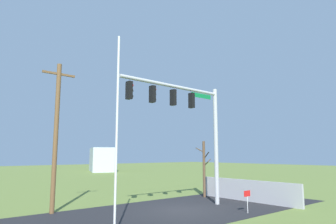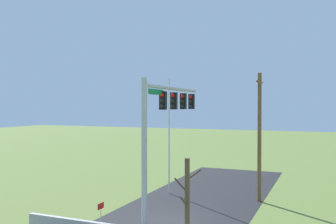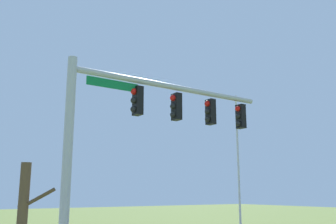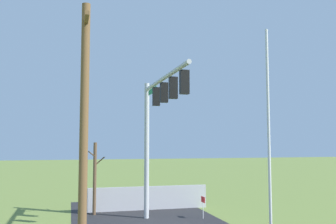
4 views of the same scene
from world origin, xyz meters
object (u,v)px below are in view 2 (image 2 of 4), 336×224
Objects in this scene: utility_pole at (259,135)px; bare_tree at (187,210)px; open_sign at (101,209)px; signal_mast at (164,121)px; flagpole at (169,136)px.

utility_pole is 2.00× the size of bare_tree.
open_sign is at bearing -39.27° from utility_pole.
open_sign is (8.40, -6.87, -3.52)m from utility_pole.
bare_tree is at bearing 64.94° from open_sign.
bare_tree is 6.55m from open_sign.
utility_pole is at bearing 140.73° from open_sign.
utility_pole reaches higher than signal_mast.
signal_mast is at bearing 20.46° from flagpole.
utility_pole is (-6.98, 3.86, -1.14)m from signal_mast.
flagpole is (-6.71, -2.50, -1.41)m from signal_mast.
utility_pole is at bearing 92.43° from flagpole.
flagpole is 6.38m from utility_pole.
flagpole is 12.24m from bare_tree.
flagpole reaches higher than open_sign.
utility_pole is 6.98× the size of open_sign.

